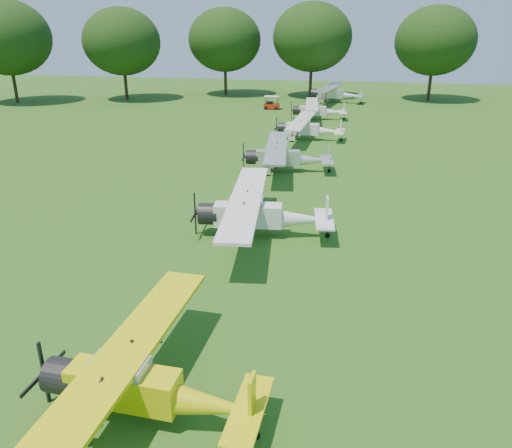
{
  "coord_description": "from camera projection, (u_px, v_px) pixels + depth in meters",
  "views": [
    {
      "loc": [
        5.34,
        -17.65,
        9.57
      ],
      "look_at": [
        1.15,
        2.47,
        1.4
      ],
      "focal_mm": 35.0,
      "sensor_mm": 36.0,
      "label": 1
    }
  ],
  "objects": [
    {
      "name": "ground",
      "position": [
        217.0,
        275.0,
        20.6
      ],
      "size": [
        160.0,
        160.0,
        0.0
      ],
      "primitive_type": "plane",
      "color": "#254E13",
      "rests_on": "ground"
    },
    {
      "name": "tree_belt",
      "position": [
        311.0,
        74.0,
        17.11
      ],
      "size": [
        137.36,
        130.27,
        14.52
      ],
      "color": "#322413",
      "rests_on": "ground"
    },
    {
      "name": "aircraft_2",
      "position": [
        140.0,
        384.0,
        12.65
      ],
      "size": [
        6.13,
        9.74,
        1.92
      ],
      "rotation": [
        0.0,
        0.0,
        -0.03
      ],
      "color": "#D7D509",
      "rests_on": "ground"
    },
    {
      "name": "aircraft_3",
      "position": [
        259.0,
        212.0,
        24.01
      ],
      "size": [
        6.86,
        10.89,
        2.14
      ],
      "rotation": [
        0.0,
        0.0,
        0.13
      ],
      "color": "white",
      "rests_on": "ground"
    },
    {
      "name": "aircraft_4",
      "position": [
        285.0,
        155.0,
        34.84
      ],
      "size": [
        6.41,
        10.18,
        2.0
      ],
      "rotation": [
        0.0,
        0.0,
        0.13
      ],
      "color": "silver",
      "rests_on": "ground"
    },
    {
      "name": "aircraft_5",
      "position": [
        307.0,
        127.0,
        44.68
      ],
      "size": [
        6.21,
        9.88,
        1.95
      ],
      "rotation": [
        0.0,
        0.0,
        -0.03
      ],
      "color": "white",
      "rests_on": "ground"
    },
    {
      "name": "aircraft_6",
      "position": [
        317.0,
        109.0,
        54.49
      ],
      "size": [
        6.1,
        9.71,
        1.91
      ],
      "rotation": [
        0.0,
        0.0,
        0.1
      ],
      "color": "white",
      "rests_on": "ground"
    },
    {
      "name": "aircraft_7",
      "position": [
        335.0,
        92.0,
        66.54
      ],
      "size": [
        7.36,
        11.69,
        2.29
      ],
      "rotation": [
        0.0,
        0.0,
        -0.13
      ],
      "color": "silver",
      "rests_on": "ground"
    },
    {
      "name": "golf_cart",
      "position": [
        271.0,
        105.0,
        61.57
      ],
      "size": [
        1.92,
        1.24,
        1.59
      ],
      "rotation": [
        0.0,
        0.0,
        0.04
      ],
      "color": "#B1200C",
      "rests_on": "ground"
    }
  ]
}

